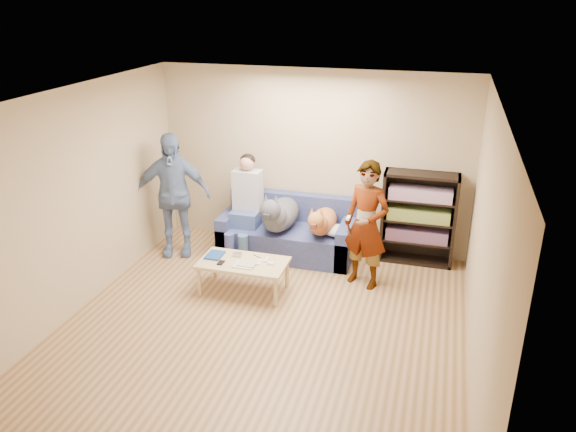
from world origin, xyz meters
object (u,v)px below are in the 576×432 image
(person_seated, at_px, (246,202))
(person_standing_right, at_px, (366,225))
(bookshelf, at_px, (419,216))
(dog_gray, at_px, (279,214))
(coffee_table, at_px, (243,265))
(person_standing_left, at_px, (173,195))
(notebook_blue, at_px, (215,255))
(camera_silver, at_px, (237,255))
(dog_tan, at_px, (322,222))
(sofa, at_px, (288,235))

(person_seated, bearing_deg, person_standing_right, -15.70)
(person_standing_right, relative_size, bookshelf, 1.27)
(dog_gray, relative_size, bookshelf, 0.98)
(dog_gray, relative_size, coffee_table, 1.16)
(bookshelf, bearing_deg, person_seated, -171.44)
(dog_gray, bearing_deg, person_standing_left, -169.48)
(notebook_blue, bearing_deg, camera_silver, 14.04)
(person_standing_left, height_order, dog_tan, person_standing_left)
(person_standing_right, bearing_deg, dog_tan, 165.81)
(person_standing_left, bearing_deg, dog_gray, -7.47)
(person_standing_right, bearing_deg, notebook_blue, -141.83)
(dog_gray, distance_m, dog_tan, 0.61)
(person_seated, xyz_separation_m, coffee_table, (0.36, -1.12, -0.40))
(sofa, height_order, person_seated, person_seated)
(notebook_blue, bearing_deg, bookshelf, 30.50)
(person_standing_right, relative_size, dog_tan, 1.45)
(dog_tan, bearing_deg, sofa, 163.39)
(person_standing_right, xyz_separation_m, camera_silver, (-1.55, -0.50, -0.38))
(camera_silver, bearing_deg, person_standing_right, 17.82)
(person_standing_left, distance_m, notebook_blue, 1.28)
(dog_gray, height_order, coffee_table, dog_gray)
(coffee_table, bearing_deg, person_standing_left, 148.98)
(person_standing_right, bearing_deg, camera_silver, -141.26)
(sofa, xyz_separation_m, dog_tan, (0.52, -0.16, 0.33))
(coffee_table, bearing_deg, bookshelf, 36.11)
(notebook_blue, bearing_deg, person_standing_right, 17.25)
(bookshelf, bearing_deg, person_standing_right, -124.80)
(camera_silver, xyz_separation_m, bookshelf, (2.15, 1.36, 0.23))
(notebook_blue, distance_m, bookshelf, 2.84)
(person_standing_left, xyz_separation_m, dog_gray, (1.48, 0.28, -0.23))
(dog_gray, distance_m, bookshelf, 1.93)
(person_standing_right, height_order, person_standing_left, person_standing_left)
(sofa, bearing_deg, person_standing_left, -163.98)
(camera_silver, relative_size, bookshelf, 0.08)
(person_standing_right, distance_m, notebook_blue, 1.96)
(sofa, distance_m, dog_gray, 0.43)
(dog_tan, xyz_separation_m, bookshelf, (1.28, 0.39, 0.07))
(sofa, bearing_deg, notebook_blue, -117.84)
(sofa, distance_m, coffee_table, 1.27)
(person_seated, bearing_deg, dog_gray, -5.33)
(person_standing_right, relative_size, camera_silver, 15.06)
(dog_tan, distance_m, bookshelf, 1.34)
(person_seated, xyz_separation_m, dog_gray, (0.51, -0.05, -0.11))
(person_seated, distance_m, dog_gray, 0.53)
(person_standing_right, relative_size, sofa, 0.87)
(sofa, bearing_deg, dog_gray, -115.68)
(notebook_blue, height_order, dog_tan, dog_tan)
(notebook_blue, relative_size, camera_silver, 2.36)
(person_standing_left, distance_m, person_seated, 1.03)
(person_standing_left, xyz_separation_m, notebook_blue, (0.93, -0.75, -0.46))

